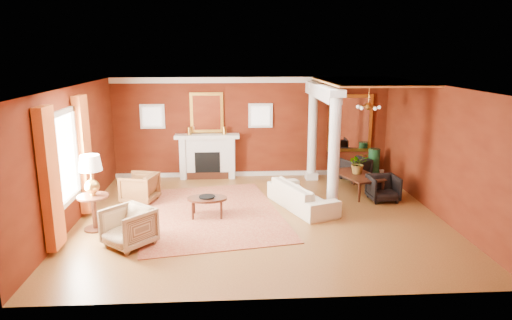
{
  "coord_description": "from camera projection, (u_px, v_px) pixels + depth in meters",
  "views": [
    {
      "loc": [
        -0.67,
        -9.64,
        3.63
      ],
      "look_at": [
        -0.05,
        0.66,
        1.15
      ],
      "focal_mm": 32.0,
      "sensor_mm": 36.0,
      "label": 1
    }
  ],
  "objects": [
    {
      "name": "amber_ceiling",
      "position": [
        369.0,
        82.0,
        11.44
      ],
      "size": [
        2.3,
        3.4,
        0.04
      ],
      "primitive_type": "cube",
      "color": "#DC8C40",
      "rests_on": "room_shell"
    },
    {
      "name": "base_trim",
      "position": [
        252.0,
        174.0,
        13.59
      ],
      "size": [
        8.0,
        0.08,
        0.12
      ],
      "primitive_type": "cube",
      "color": "silver",
      "rests_on": "ground"
    },
    {
      "name": "side_table",
      "position": [
        91.0,
        180.0,
        9.25
      ],
      "size": [
        0.64,
        0.64,
        1.59
      ],
      "rotation": [
        0.0,
        0.0,
        -0.33
      ],
      "color": "black",
      "rests_on": "ground"
    },
    {
      "name": "room_shell",
      "position": [
        260.0,
        128.0,
        9.77
      ],
      "size": [
        8.04,
        7.04,
        2.92
      ],
      "color": "#5E200D",
      "rests_on": "ground"
    },
    {
      "name": "dining_chair_near",
      "position": [
        383.0,
        187.0,
        11.26
      ],
      "size": [
        0.72,
        0.68,
        0.71
      ],
      "primitive_type": "imported",
      "rotation": [
        0.0,
        0.0,
        0.06
      ],
      "color": "black",
      "rests_on": "ground"
    },
    {
      "name": "armchair_leopard",
      "position": [
        140.0,
        186.0,
        11.15
      ],
      "size": [
        0.9,
        0.93,
        0.79
      ],
      "primitive_type": "imported",
      "rotation": [
        0.0,
        0.0,
        -1.84
      ],
      "color": "black",
      "rests_on": "ground"
    },
    {
      "name": "coffee_table",
      "position": [
        207.0,
        199.0,
        10.14
      ],
      "size": [
        0.89,
        0.89,
        0.45
      ],
      "rotation": [
        0.0,
        0.0,
        -0.21
      ],
      "color": "black",
      "rests_on": "ground"
    },
    {
      "name": "flank_window_left",
      "position": [
        152.0,
        116.0,
        13.02
      ],
      "size": [
        0.7,
        0.07,
        0.7
      ],
      "color": "silver",
      "rests_on": "room_shell"
    },
    {
      "name": "dining_table",
      "position": [
        358.0,
        178.0,
        11.85
      ],
      "size": [
        0.91,
        1.55,
        0.82
      ],
      "primitive_type": "imported",
      "rotation": [
        0.0,
        0.0,
        1.86
      ],
      "color": "black",
      "rests_on": "ground"
    },
    {
      "name": "potted_plant",
      "position": [
        359.0,
        154.0,
        11.75
      ],
      "size": [
        0.57,
        0.62,
        0.43
      ],
      "primitive_type": "imported",
      "rotation": [
        0.0,
        0.0,
        0.14
      ],
      "color": "#26591E",
      "rests_on": "dining_table"
    },
    {
      "name": "overmantel_mirror",
      "position": [
        207.0,
        113.0,
        13.08
      ],
      "size": [
        0.95,
        0.07,
        1.15
      ],
      "color": "gold",
      "rests_on": "fireplace"
    },
    {
      "name": "dining_chair_far",
      "position": [
        355.0,
        168.0,
        13.05
      ],
      "size": [
        0.91,
        0.88,
        0.73
      ],
      "primitive_type": "imported",
      "rotation": [
        0.0,
        0.0,
        3.53
      ],
      "color": "black",
      "rests_on": "ground"
    },
    {
      "name": "header_beam",
      "position": [
        322.0,
        92.0,
        11.58
      ],
      "size": [
        0.3,
        3.2,
        0.32
      ],
      "primitive_type": "cube",
      "color": "silver",
      "rests_on": "column_front"
    },
    {
      "name": "left_window",
      "position": [
        68.0,
        164.0,
        9.1
      ],
      "size": [
        0.21,
        2.55,
        2.6
      ],
      "color": "white",
      "rests_on": "room_shell"
    },
    {
      "name": "flank_window_right",
      "position": [
        260.0,
        116.0,
        13.2
      ],
      "size": [
        0.7,
        0.07,
        0.7
      ],
      "color": "silver",
      "rests_on": "room_shell"
    },
    {
      "name": "ground",
      "position": [
        260.0,
        217.0,
        10.25
      ],
      "size": [
        8.0,
        8.0,
        0.0
      ],
      "primitive_type": "plane",
      "color": "brown",
      "rests_on": "ground"
    },
    {
      "name": "fireplace",
      "position": [
        208.0,
        156.0,
        13.24
      ],
      "size": [
        1.85,
        0.42,
        1.29
      ],
      "color": "silver",
      "rests_on": "ground"
    },
    {
      "name": "column_back",
      "position": [
        313.0,
        130.0,
        12.92
      ],
      "size": [
        0.36,
        0.36,
        2.8
      ],
      "color": "silver",
      "rests_on": "ground"
    },
    {
      "name": "rug",
      "position": [
        209.0,
        213.0,
        10.42
      ],
      "size": [
        3.8,
        4.64,
        0.02
      ],
      "primitive_type": "cube",
      "rotation": [
        0.0,
        0.0,
        0.17
      ],
      "color": "maroon",
      "rests_on": "ground"
    },
    {
      "name": "coffee_book",
      "position": [
        207.0,
        193.0,
        10.1
      ],
      "size": [
        0.16,
        0.05,
        0.22
      ],
      "primitive_type": "imported",
      "rotation": [
        0.0,
        0.0,
        0.2
      ],
      "color": "black",
      "rests_on": "coffee_table"
    },
    {
      "name": "crown_trim",
      "position": [
        252.0,
        80.0,
        12.95
      ],
      "size": [
        8.0,
        0.08,
        0.16
      ],
      "primitive_type": "cube",
      "color": "silver",
      "rests_on": "room_shell"
    },
    {
      "name": "armchair_stripe",
      "position": [
        129.0,
        225.0,
        8.62
      ],
      "size": [
        1.1,
        1.1,
        0.83
      ],
      "primitive_type": "imported",
      "rotation": [
        0.0,
        0.0,
        -0.73
      ],
      "color": "tan",
      "rests_on": "ground"
    },
    {
      "name": "green_urn",
      "position": [
        373.0,
        167.0,
        13.2
      ],
      "size": [
        0.37,
        0.37,
        0.9
      ],
      "color": "#123A1D",
      "rests_on": "ground"
    },
    {
      "name": "dining_mirror",
      "position": [
        350.0,
        123.0,
        13.41
      ],
      "size": [
        1.3,
        0.07,
        1.7
      ],
      "color": "gold",
      "rests_on": "room_shell"
    },
    {
      "name": "column_front",
      "position": [
        334.0,
        151.0,
        10.3
      ],
      "size": [
        0.36,
        0.36,
        2.8
      ],
      "color": "silver",
      "rests_on": "ground"
    },
    {
      "name": "chandelier",
      "position": [
        368.0,
        106.0,
        11.64
      ],
      "size": [
        0.6,
        0.62,
        0.75
      ],
      "color": "gold",
      "rests_on": "room_shell"
    },
    {
      "name": "sofa",
      "position": [
        302.0,
        191.0,
        10.73
      ],
      "size": [
        1.32,
        2.16,
        0.81
      ],
      "primitive_type": "imported",
      "rotation": [
        0.0,
        0.0,
        1.94
      ],
      "color": "white",
      "rests_on": "ground"
    }
  ]
}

